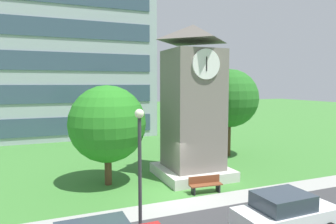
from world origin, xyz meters
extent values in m
plane|color=#3D7A33|center=(0.00, 0.00, 0.00)|extent=(160.00, 160.00, 0.00)
cube|color=#9E9E99|center=(0.00, -1.76, 0.00)|extent=(120.00, 1.60, 0.01)
cube|color=#9EA8B2|center=(-5.15, 24.75, 14.40)|extent=(21.84, 14.40, 28.80)
cube|color=#384C60|center=(-5.15, 17.50, 1.60)|extent=(20.09, 0.10, 1.80)
cube|color=#384C60|center=(-5.15, 17.50, 4.80)|extent=(20.09, 0.10, 1.80)
cube|color=#384C60|center=(-5.15, 17.50, 8.00)|extent=(20.09, 0.10, 1.80)
cube|color=#384C60|center=(-5.15, 17.50, 11.20)|extent=(20.09, 0.10, 1.80)
cube|color=slate|center=(2.48, 2.30, 3.93)|extent=(3.13, 3.13, 7.86)
cube|color=beige|center=(2.48, 2.30, 0.30)|extent=(4.22, 4.22, 0.60)
pyramid|color=#5D5751|center=(2.48, 2.30, 8.87)|extent=(3.44, 3.44, 1.01)
cylinder|color=white|center=(2.48, 0.67, 6.92)|extent=(1.72, 0.12, 1.72)
cylinder|color=white|center=(4.11, 2.30, 6.92)|extent=(0.12, 1.72, 1.72)
cube|color=black|center=(2.48, 0.60, 7.07)|extent=(0.07, 0.08, 0.52)
cube|color=black|center=(2.48, 0.59, 6.92)|extent=(0.06, 0.05, 0.77)
cube|color=brown|center=(1.80, -0.66, 0.45)|extent=(1.83, 0.63, 0.06)
cube|color=brown|center=(1.82, -0.44, 0.68)|extent=(1.80, 0.20, 0.40)
cube|color=black|center=(1.08, -0.60, 0.23)|extent=(0.12, 0.44, 0.45)
cube|color=black|center=(2.52, -0.72, 0.23)|extent=(0.12, 0.44, 0.45)
cylinder|color=#333338|center=(-2.76, -3.64, 2.26)|extent=(0.14, 0.14, 4.52)
sphere|color=#F2EFCC|center=(-2.76, -3.64, 4.70)|extent=(0.36, 0.36, 0.36)
cylinder|color=#513823|center=(7.71, 6.20, 1.53)|extent=(0.33, 0.33, 3.05)
sphere|color=#256921|center=(7.71, 6.20, 4.67)|extent=(4.62, 4.62, 4.62)
cylinder|color=#513823|center=(-2.72, 2.73, 1.00)|extent=(0.41, 0.41, 2.00)
sphere|color=#287F22|center=(-2.72, 2.73, 3.54)|extent=(4.40, 4.40, 4.40)
cube|color=silver|center=(2.39, -5.89, 0.71)|extent=(4.04, 1.81, 0.76)
cube|color=#2D3842|center=(2.19, -5.89, 1.39)|extent=(2.03, 1.57, 0.60)
cylinder|color=black|center=(3.62, -5.01, 0.33)|extent=(0.66, 0.23, 0.66)
cylinder|color=black|center=(1.13, -5.04, 0.33)|extent=(0.66, 0.23, 0.66)
camera|label=1|loc=(-6.15, -14.78, 5.82)|focal=33.18mm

